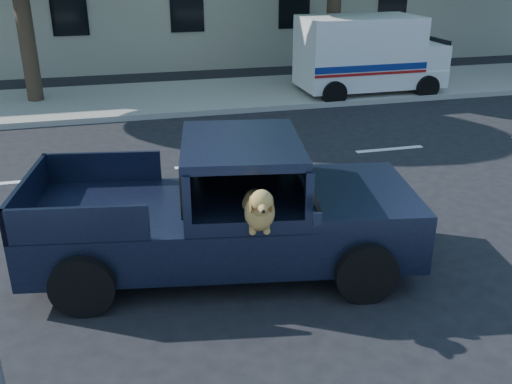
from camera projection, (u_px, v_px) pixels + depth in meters
ground at (254, 239)px, 8.78m from camera, size 120.00×120.00×0.00m
far_sidewalk at (177, 97)px, 16.94m from camera, size 60.00×4.00×0.15m
lane_stripes at (305, 157)px, 12.27m from camera, size 21.60×0.14×0.01m
pickup_truck at (218, 226)px, 7.79m from camera, size 5.41×3.05×1.84m
mail_truck at (367, 62)px, 17.11m from camera, size 4.30×2.23×2.34m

